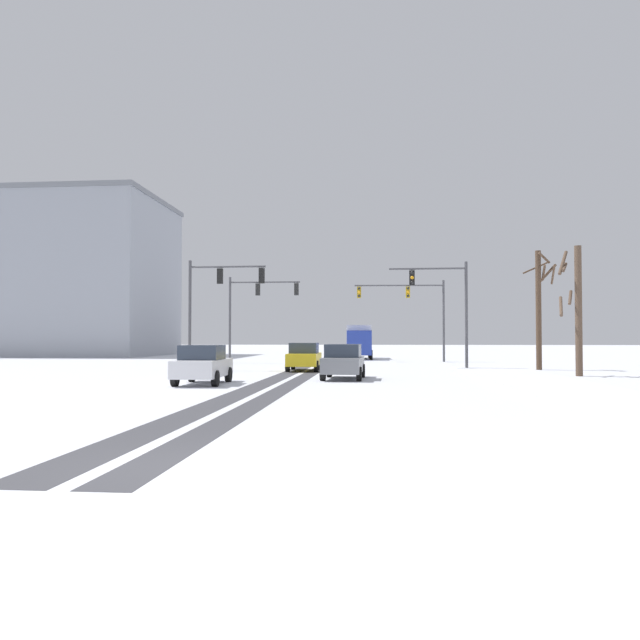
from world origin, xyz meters
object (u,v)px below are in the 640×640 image
object	(u,v)px
bare_tree_sidewalk_far	(540,305)
box_truck_delivery	(359,341)
car_grey_second	(343,361)
bare_tree_sidewalk_mid	(576,306)
office_building_far_left_block	(26,278)
car_white_third	(203,364)
traffic_signal_far_left	(254,302)
car_yellow_cab_lead	(304,357)
traffic_signal_near_left	(216,293)
traffic_signal_far_right	(412,303)
traffic_signal_near_right	(446,298)

from	to	relation	value
bare_tree_sidewalk_far	box_truck_delivery	bearing A→B (deg)	122.57
car_grey_second	bare_tree_sidewalk_mid	size ratio (longest dim) A/B	0.64
car_grey_second	office_building_far_left_block	size ratio (longest dim) A/B	0.14
car_grey_second	car_white_third	world-z (taller)	same
car_white_third	bare_tree_sidewalk_far	world-z (taller)	bare_tree_sidewalk_far
traffic_signal_far_left	bare_tree_sidewalk_mid	xyz separation A→B (m)	(19.13, -13.68, -1.10)
car_yellow_cab_lead	car_white_third	size ratio (longest dim) A/B	0.99
bare_tree_sidewalk_far	office_building_far_left_block	xyz separation A→B (m)	(-47.62, 25.29, 4.50)
bare_tree_sidewalk_mid	bare_tree_sidewalk_far	size ratio (longest dim) A/B	0.92
box_truck_delivery	bare_tree_sidewalk_mid	xyz separation A→B (m)	(11.48, -23.52, 1.89)
traffic_signal_far_left	car_grey_second	world-z (taller)	traffic_signal_far_left
car_white_third	office_building_far_left_block	world-z (taller)	office_building_far_left_block
traffic_signal_far_left	car_grey_second	xyz separation A→B (m)	(7.61, -16.92, -3.80)
car_yellow_cab_lead	bare_tree_sidewalk_mid	distance (m)	14.83
car_white_third	bare_tree_sidewalk_far	size ratio (longest dim) A/B	0.58
traffic_signal_near_left	car_grey_second	world-z (taller)	traffic_signal_near_left
traffic_signal_far_left	traffic_signal_far_right	world-z (taller)	same
traffic_signal_near_left	car_yellow_cab_lead	size ratio (longest dim) A/B	1.58
box_truck_delivery	bare_tree_sidewalk_mid	world-z (taller)	bare_tree_sidewalk_mid
traffic_signal_far_right	bare_tree_sidewalk_far	world-z (taller)	bare_tree_sidewalk_far
bare_tree_sidewalk_mid	traffic_signal_far_left	bearing A→B (deg)	144.43
traffic_signal_far_left	traffic_signal_near_right	world-z (taller)	same
traffic_signal_far_right	car_white_third	xyz separation A→B (m)	(-10.08, -24.29, -3.88)
traffic_signal_near_right	car_grey_second	distance (m)	11.14
car_yellow_cab_lead	office_building_far_left_block	bearing A→B (deg)	140.68
car_yellow_cab_lead	office_building_far_left_block	distance (m)	44.21
traffic_signal_near_right	bare_tree_sidewalk_mid	bearing A→B (deg)	-44.23
bare_tree_sidewalk_mid	traffic_signal_far_right	bearing A→B (deg)	112.04
box_truck_delivery	office_building_far_left_block	xyz separation A→B (m)	(-36.36, 7.66, 6.77)
traffic_signal_far_left	bare_tree_sidewalk_far	size ratio (longest dim) A/B	0.91
traffic_signal_near_right	bare_tree_sidewalk_far	xyz separation A→B (m)	(5.58, 0.25, -0.44)
car_grey_second	office_building_far_left_block	distance (m)	50.61
car_white_third	bare_tree_sidewalk_far	bearing A→B (deg)	36.83
car_grey_second	car_white_third	size ratio (longest dim) A/B	1.00
office_building_far_left_block	traffic_signal_near_left	bearing A→B (deg)	-44.10
traffic_signal_far_right	car_white_third	world-z (taller)	traffic_signal_far_right
traffic_signal_far_left	car_grey_second	size ratio (longest dim) A/B	1.56
office_building_far_left_block	bare_tree_sidewalk_mid	bearing A→B (deg)	-33.10
traffic_signal_near_left	bare_tree_sidewalk_mid	distance (m)	19.78
traffic_signal_near_right	car_yellow_cab_lead	size ratio (longest dim) A/B	1.58
car_yellow_cab_lead	box_truck_delivery	bearing A→B (deg)	82.40
traffic_signal_near_left	car_grey_second	bearing A→B (deg)	-41.05
car_yellow_cab_lead	bare_tree_sidewalk_mid	xyz separation A→B (m)	(14.14, -3.58, 2.70)
traffic_signal_near_left	traffic_signal_near_right	xyz separation A→B (m)	(13.62, 2.00, -0.24)
traffic_signal_far_right	car_grey_second	xyz separation A→B (m)	(-4.43, -20.73, -3.88)
traffic_signal_near_left	car_white_third	xyz separation A→B (m)	(2.25, -10.44, -3.76)
traffic_signal_near_right	traffic_signal_near_left	bearing A→B (deg)	-171.63
car_white_third	box_truck_delivery	distance (m)	30.86
box_truck_delivery	office_building_far_left_block	world-z (taller)	office_building_far_left_block
bare_tree_sidewalk_mid	office_building_far_left_block	size ratio (longest dim) A/B	0.22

